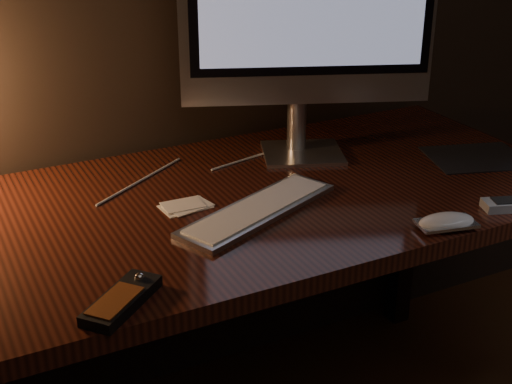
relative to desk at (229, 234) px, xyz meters
name	(u,v)px	position (x,y,z in m)	size (l,w,h in m)	color
desk	(229,234)	(0.00, 0.00, 0.00)	(1.60, 0.75, 0.75)	#3D160D
monitor	(308,4)	(0.26, 0.09, 0.51)	(0.59, 0.27, 0.65)	silver
keyboard	(258,209)	(0.00, -0.16, 0.14)	(0.41, 0.11, 0.02)	silver
mousepad	(476,158)	(0.64, -0.13, 0.13)	(0.24, 0.19, 0.00)	black
mouse	(446,224)	(0.30, -0.41, 0.14)	(0.12, 0.06, 0.02)	white
media_remote	(122,300)	(-0.37, -0.38, 0.14)	(0.17, 0.16, 0.03)	black
papers	(185,206)	(-0.13, -0.07, 0.13)	(0.11, 0.07, 0.01)	white
cable	(203,169)	(-0.02, 0.11, 0.13)	(0.01, 0.01, 0.62)	white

